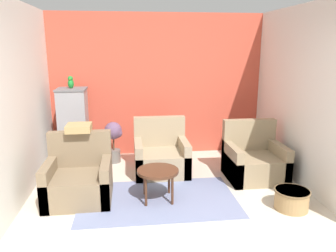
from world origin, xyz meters
TOP-DOWN VIEW (x-y plane):
  - ground_plane at (0.00, 0.00)m, footprint 20.00×20.00m
  - wall_back_accent at (0.00, 3.25)m, footprint 4.12×0.06m
  - wall_left at (-2.03, 1.61)m, footprint 0.06×3.22m
  - wall_right at (2.03, 1.61)m, footprint 0.06×3.22m
  - area_rug at (-0.19, 1.15)m, footprint 2.15×1.31m
  - coffee_table at (-0.19, 1.15)m, footprint 0.57×0.57m
  - armchair_left at (-1.27, 1.32)m, footprint 0.88×0.80m
  - armchair_right at (1.41, 1.76)m, footprint 0.88×0.80m
  - armchair_middle at (-0.05, 2.16)m, footprint 0.88×0.80m
  - birdcage at (-1.54, 2.80)m, footprint 0.55×0.55m
  - parrot at (-1.54, 2.81)m, footprint 0.10×0.18m
  - potted_plant at (-0.86, 2.78)m, footprint 0.35×0.31m
  - wicker_basket at (1.51, 0.69)m, footprint 0.45×0.45m
  - throw_pillow at (-1.27, 1.60)m, footprint 0.34×0.34m

SIDE VIEW (x-z plane):
  - ground_plane at x=0.00m, z-range 0.00..0.00m
  - area_rug at x=-0.19m, z-range 0.00..0.01m
  - wicker_basket at x=1.51m, z-range 0.01..0.27m
  - armchair_left at x=-1.27m, z-range -0.17..0.73m
  - armchair_right at x=1.41m, z-range -0.17..0.73m
  - armchair_middle at x=-0.05m, z-range -0.17..0.73m
  - coffee_table at x=-0.19m, z-range 0.17..0.62m
  - potted_plant at x=-0.86m, z-range 0.10..0.85m
  - birdcage at x=-1.54m, z-range -0.01..1.35m
  - throw_pillow at x=-1.27m, z-range 0.90..1.00m
  - wall_back_accent at x=0.00m, z-range 0.00..2.68m
  - wall_left at x=-2.03m, z-range 0.00..2.68m
  - wall_right at x=2.03m, z-range 0.00..2.68m
  - parrot at x=-1.54m, z-range 1.35..1.57m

